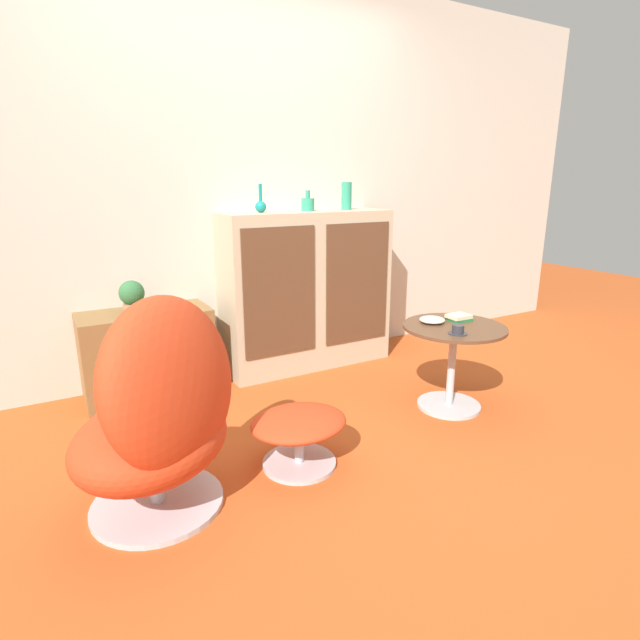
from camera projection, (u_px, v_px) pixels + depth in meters
ground_plane at (353, 453)px, 2.44m from camera, size 12.00×12.00×0.00m
wall_back at (236, 179)px, 3.30m from camera, size 6.40×0.06×2.60m
sideboard at (307, 290)px, 3.50m from camera, size 1.19×0.39×1.09m
tv_console at (148, 353)px, 3.06m from camera, size 0.76×0.37×0.53m
egg_chair at (161, 414)px, 1.91m from camera, size 0.89×0.88×0.91m
ottoman at (299, 428)px, 2.29m from camera, size 0.45×0.39×0.26m
coffee_table at (453, 353)px, 2.86m from camera, size 0.58×0.58×0.50m
vase_leftmost at (261, 205)px, 3.19m from camera, size 0.07×0.07×0.18m
vase_inner_left at (308, 204)px, 3.36m from camera, size 0.09×0.09×0.14m
vase_inner_right at (346, 196)px, 3.49m from camera, size 0.07×0.07×0.19m
potted_plant at (132, 296)px, 2.93m from camera, size 0.15×0.15×0.19m
teacup at (458, 330)px, 2.65m from camera, size 0.10×0.10×0.05m
book_stack at (459, 318)px, 2.91m from camera, size 0.14×0.11×0.04m
bowl at (432, 320)px, 2.86m from camera, size 0.15×0.15×0.04m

